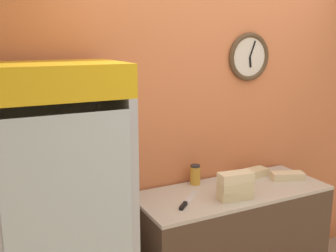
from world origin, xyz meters
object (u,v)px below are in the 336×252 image
object	(u,v)px
sandwich_stack_middle	(235,186)
chefs_knife	(186,202)
sandwich_stack_bottom	(235,195)
sandwich_flat_right	(253,173)
sandwich_flat_left	(288,176)
condiment_jar	(195,175)
sandwich_stack_top	(236,177)
beverage_cooler	(58,206)

from	to	relation	value
sandwich_stack_middle	chefs_knife	bearing A→B (deg)	165.41
sandwich_stack_bottom	sandwich_flat_right	bearing A→B (deg)	37.32
sandwich_stack_bottom	sandwich_flat_left	size ratio (longest dim) A/B	0.93
chefs_knife	condiment_jar	world-z (taller)	condiment_jar
sandwich_flat_left	sandwich_stack_top	bearing A→B (deg)	-167.94
beverage_cooler	sandwich_flat_left	xyz separation A→B (m)	(1.78, -0.03, -0.09)
sandwich_stack_top	sandwich_flat_right	size ratio (longest dim) A/B	0.97
beverage_cooler	sandwich_stack_bottom	size ratio (longest dim) A/B	7.40
beverage_cooler	sandwich_stack_middle	world-z (taller)	beverage_cooler
sandwich_flat_right	chefs_knife	world-z (taller)	sandwich_flat_right
sandwich_stack_middle	chefs_knife	world-z (taller)	sandwich_stack_middle
sandwich_stack_middle	sandwich_stack_bottom	bearing A→B (deg)	0.00
sandwich_stack_middle	sandwich_stack_top	world-z (taller)	sandwich_stack_top
sandwich_stack_top	sandwich_flat_right	xyz separation A→B (m)	(0.40, 0.31, -0.13)
beverage_cooler	chefs_knife	world-z (taller)	beverage_cooler
sandwich_stack_middle	condiment_jar	world-z (taller)	condiment_jar
sandwich_stack_bottom	sandwich_flat_left	bearing A→B (deg)	12.06
beverage_cooler	condiment_jar	world-z (taller)	beverage_cooler
beverage_cooler	sandwich_stack_bottom	distance (m)	1.19
condiment_jar	sandwich_stack_bottom	bearing A→B (deg)	-74.59
condiment_jar	sandwich_flat_right	bearing A→B (deg)	-7.34
sandwich_flat_left	condiment_jar	size ratio (longest dim) A/B	1.78
chefs_knife	sandwich_flat_right	bearing A→B (deg)	16.49
sandwich_stack_top	chefs_knife	world-z (taller)	sandwich_stack_top
sandwich_stack_middle	sandwich_flat_right	size ratio (longest dim) A/B	0.96
sandwich_stack_top	sandwich_flat_left	distance (m)	0.63
beverage_cooler	sandwich_stack_middle	distance (m)	1.19
sandwich_flat_right	sandwich_stack_top	bearing A→B (deg)	-142.68
sandwich_stack_bottom	sandwich_stack_middle	bearing A→B (deg)	0.00
sandwich_flat_left	beverage_cooler	bearing A→B (deg)	178.94
sandwich_stack_bottom	sandwich_flat_left	xyz separation A→B (m)	(0.60, 0.13, -0.00)
sandwich_stack_bottom	sandwich_flat_left	world-z (taller)	sandwich_stack_bottom
sandwich_flat_left	chefs_knife	size ratio (longest dim) A/B	0.98
beverage_cooler	sandwich_stack_bottom	bearing A→B (deg)	-7.79
sandwich_flat_right	beverage_cooler	bearing A→B (deg)	-174.70
beverage_cooler	sandwich_stack_top	bearing A→B (deg)	-7.79
sandwich_stack_top	sandwich_stack_bottom	bearing A→B (deg)	0.00
sandwich_stack_bottom	beverage_cooler	bearing A→B (deg)	172.21
sandwich_flat_left	condiment_jar	bearing A→B (deg)	160.81
sandwich_stack_top	condiment_jar	world-z (taller)	sandwich_stack_top
sandwich_stack_middle	sandwich_flat_right	xyz separation A→B (m)	(0.40, 0.31, -0.07)
sandwich_flat_right	sandwich_stack_middle	bearing A→B (deg)	-142.68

